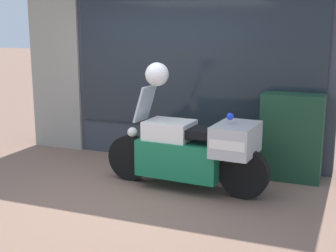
# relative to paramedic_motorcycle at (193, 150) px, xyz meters

# --- Properties ---
(ground_plane) EXTENTS (60.00, 60.00, 0.00)m
(ground_plane) POSITION_rel_paramedic_motorcycle_xyz_m (-0.84, -0.60, -0.54)
(ground_plane) COLOR #7A5B4C
(shop_building) EXTENTS (5.05, 0.55, 3.37)m
(shop_building) POSITION_rel_paramedic_motorcycle_xyz_m (-1.24, 1.40, 1.15)
(shop_building) COLOR #333842
(shop_building) RESTS_ON ground
(window_display) EXTENTS (3.65, 0.30, 1.81)m
(window_display) POSITION_rel_paramedic_motorcycle_xyz_m (-0.45, 1.43, -0.10)
(window_display) COLOR slate
(window_display) RESTS_ON ground
(paramedic_motorcycle) EXTENTS (2.26, 0.74, 1.34)m
(paramedic_motorcycle) POSITION_rel_paramedic_motorcycle_xyz_m (0.00, 0.00, 0.00)
(paramedic_motorcycle) COLOR black
(paramedic_motorcycle) RESTS_ON ground
(utility_cabinet) EXTENTS (0.83, 0.42, 1.20)m
(utility_cabinet) POSITION_rel_paramedic_motorcycle_xyz_m (1.12, 0.93, 0.06)
(utility_cabinet) COLOR #193D28
(utility_cabinet) RESTS_ON ground
(white_helmet) EXTENTS (0.31, 0.31, 0.31)m
(white_helmet) POSITION_rel_paramedic_motorcycle_xyz_m (-0.52, 0.03, 0.95)
(white_helmet) COLOR white
(white_helmet) RESTS_ON paramedic_motorcycle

